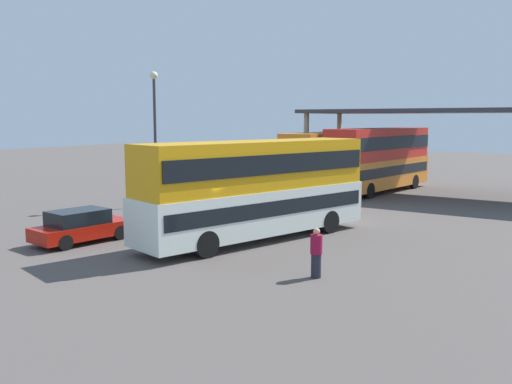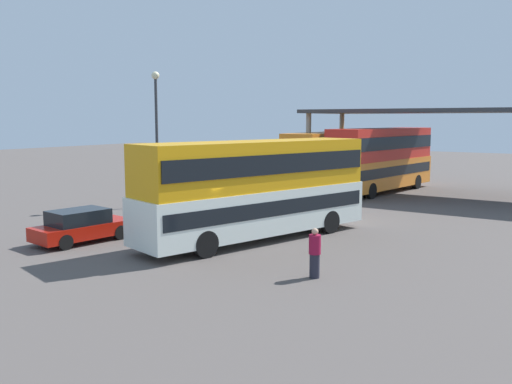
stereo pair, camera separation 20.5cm
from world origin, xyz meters
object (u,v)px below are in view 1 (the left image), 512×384
Objects in this scene: lamppost_tall at (155,122)px; pedestrian_waiting at (316,253)px; double_decker_main at (256,186)px; double_decker_mid_row at (379,157)px; double_decker_near_canopy at (326,157)px; parked_hatchback at (81,226)px.

lamppost_tall is 4.77× the size of pedestrian_waiting.
pedestrian_waiting is (4.49, -3.73, -1.46)m from double_decker_main.
double_decker_mid_row reaches higher than double_decker_main.
lamppost_tall is at bearing 159.66° from double_decker_near_canopy.
double_decker_mid_row reaches higher than double_decker_near_canopy.
double_decker_near_canopy is 6.69× the size of pedestrian_waiting.
lamppost_tall is at bearing 141.98° from pedestrian_waiting.
double_decker_mid_row is 1.44× the size of lamppost_tall.
double_decker_main is 1.00× the size of double_decker_mid_row.
double_decker_mid_row is 21.81m from pedestrian_waiting.
lamppost_tall is at bearing 154.26° from double_decker_mid_row.
lamppost_tall is 16.77m from pedestrian_waiting.
lamppost_tall is (-3.73, 8.72, 4.13)m from parked_hatchback.
parked_hatchback is at bearing 175.51° from double_decker_mid_row.
lamppost_tall reaches higher than double_decker_mid_row.
parked_hatchback is at bearing -66.86° from lamppost_tall.
double_decker_main is 10.86m from lamppost_tall.
lamppost_tall reaches higher than double_decker_main.
double_decker_near_canopy is (-4.91, 17.70, -0.03)m from double_decker_main.
pedestrian_waiting reaches higher than parked_hatchback.
double_decker_near_canopy is 14.12m from lamppost_tall.
pedestrian_waiting is at bearing -157.32° from double_decker_near_canopy.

